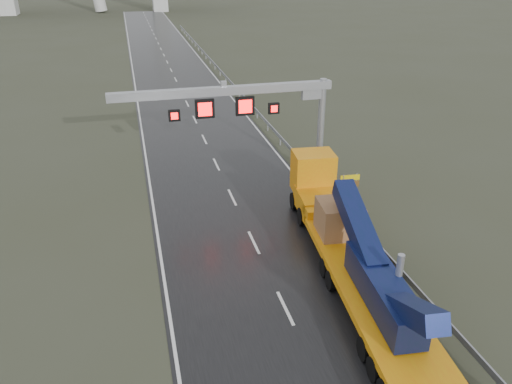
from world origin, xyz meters
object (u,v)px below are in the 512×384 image
object	(u,v)px
exit_sign_pair	(350,184)
striped_barrier	(332,168)
sign_gantry	(255,106)
heavy_haul_truck	(346,236)

from	to	relation	value
exit_sign_pair	striped_barrier	bearing A→B (deg)	83.72
sign_gantry	heavy_haul_truck	distance (m)	12.08
heavy_haul_truck	exit_sign_pair	distance (m)	7.02
striped_barrier	sign_gantry	bearing A→B (deg)	168.49
exit_sign_pair	striped_barrier	world-z (taller)	exit_sign_pair
sign_gantry	exit_sign_pair	world-z (taller)	sign_gantry
heavy_haul_truck	striped_barrier	distance (m)	12.01
sign_gantry	striped_barrier	distance (m)	7.81
sign_gantry	exit_sign_pair	xyz separation A→B (m)	(5.00, -4.94, -4.08)
heavy_haul_truck	striped_barrier	size ratio (longest dim) A/B	19.73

